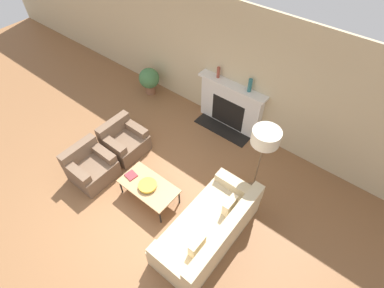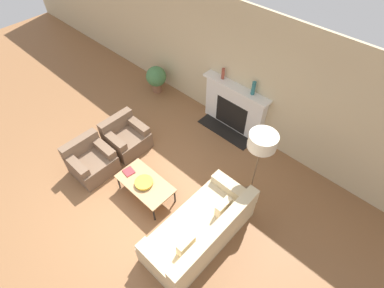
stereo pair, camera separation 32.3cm
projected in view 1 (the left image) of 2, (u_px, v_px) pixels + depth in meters
The scene contains 13 objects.
ground_plane at pixel (136, 206), 5.84m from camera, with size 18.00×18.00×0.00m, color brown.
wall_back at pixel (234, 69), 6.44m from camera, with size 18.00×0.06×2.90m.
fireplace at pixel (230, 106), 6.96m from camera, with size 1.68×0.59×1.19m.
couch at pixel (209, 229), 5.17m from camera, with size 0.94×2.05×0.83m.
armchair_near at pixel (91, 167), 6.12m from camera, with size 0.79×0.82×0.74m.
armchair_far at pixel (124, 141), 6.60m from camera, with size 0.79×0.82×0.74m.
coffee_table at pixel (149, 186), 5.68m from camera, with size 1.13×0.62×0.41m.
bowl at pixel (148, 185), 5.61m from camera, with size 0.35×0.35×0.07m.
book at pixel (131, 175), 5.81m from camera, with size 0.23×0.21×0.02m.
floor_lamp at pixel (265, 140), 5.01m from camera, with size 0.49×0.49×1.68m.
mantel_vase_left at pixel (218, 72), 6.60m from camera, with size 0.07×0.07×0.26m.
mantel_vase_center_left at pixel (250, 85), 6.24m from camera, with size 0.08×0.08×0.30m.
potted_plant at pixel (149, 79), 7.90m from camera, with size 0.54×0.54×0.74m.
Camera 1 is at (2.75, -1.69, 5.13)m, focal length 28.00 mm.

